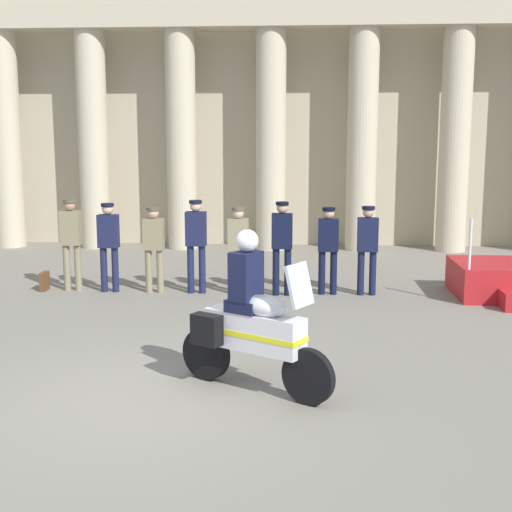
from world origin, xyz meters
The scene contains 12 objects.
ground_plane centered at (0.00, 0.00, 0.00)m, with size 28.08×28.08×0.00m, color gray.
colonnade_backdrop centered at (0.99, 11.58, 3.60)m, with size 18.31×1.62×7.08m.
officer_in_row_0 centered at (-2.62, 5.69, 1.04)m, with size 0.39×0.24×1.76m.
officer_in_row_1 centered at (-1.87, 5.62, 1.01)m, with size 0.39×0.24×1.70m.
officer_in_row_2 centered at (-1.00, 5.61, 0.96)m, with size 0.39×0.24×1.63m.
officer_in_row_3 centered at (-0.19, 5.61, 1.05)m, with size 0.39×0.24×1.77m.
officer_in_row_4 centered at (0.61, 5.59, 0.97)m, with size 0.39×0.24×1.65m.
officer_in_row_5 centered at (1.43, 5.52, 1.04)m, with size 0.39×0.24×1.76m.
officer_in_row_6 centered at (2.29, 5.66, 0.97)m, with size 0.39×0.24×1.65m.
officer_in_row_7 centered at (3.02, 5.65, 0.99)m, with size 0.39×0.24×1.67m.
motorcycle_with_rider centered at (1.20, 0.49, 0.79)m, with size 1.85×1.24×1.90m.
briefcase_on_ground centered at (-3.17, 5.65, 0.18)m, with size 0.10×0.32×0.36m, color brown.
Camera 1 is at (1.77, -7.36, 2.93)m, focal length 49.26 mm.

